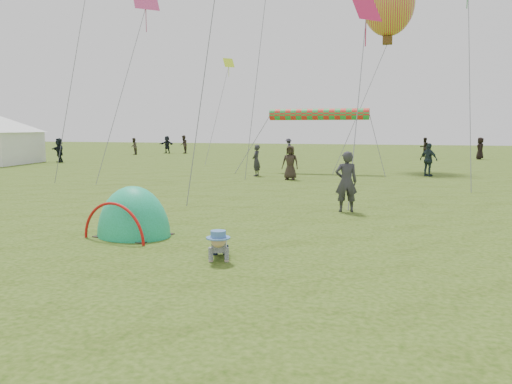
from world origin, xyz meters
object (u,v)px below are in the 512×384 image
(popup_tent, at_px, (134,236))
(balloon_kite, at_px, (389,7))
(crawling_toddler, at_px, (219,244))
(standing_adult, at_px, (346,182))

(popup_tent, relative_size, balloon_kite, 0.55)
(crawling_toddler, distance_m, standing_adult, 6.50)
(balloon_kite, bearing_deg, popup_tent, -102.48)
(balloon_kite, bearing_deg, crawling_toddler, -95.32)
(popup_tent, distance_m, balloon_kite, 24.45)
(crawling_toddler, height_order, popup_tent, popup_tent)
(popup_tent, relative_size, standing_adult, 1.29)
(crawling_toddler, distance_m, balloon_kite, 25.27)
(popup_tent, bearing_deg, standing_adult, 59.09)
(crawling_toddler, relative_size, popup_tent, 0.35)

